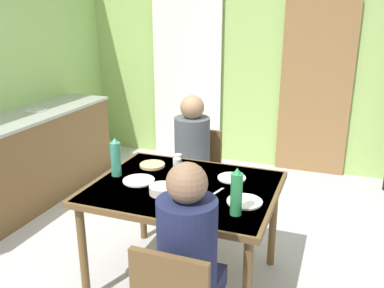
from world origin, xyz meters
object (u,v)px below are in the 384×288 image
(chair_far_diner, at_px, (197,172))
(water_bottle_green_near, at_px, (236,193))
(kitchen_counter, at_px, (16,164))
(water_bottle_green_far, at_px, (116,158))
(serving_bowl_center, at_px, (162,190))
(person_near_diner, at_px, (188,245))
(dining_table, at_px, (184,196))
(person_far_diner, at_px, (192,147))

(chair_far_diner, relative_size, water_bottle_green_near, 3.00)
(kitchen_counter, distance_m, chair_far_diner, 1.79)
(water_bottle_green_far, xyz_separation_m, serving_bowl_center, (0.43, -0.17, -0.10))
(water_bottle_green_far, bearing_deg, chair_far_diner, 70.20)
(water_bottle_green_near, height_order, serving_bowl_center, water_bottle_green_near)
(kitchen_counter, bearing_deg, water_bottle_green_far, -20.29)
(person_near_diner, bearing_deg, kitchen_counter, 151.17)
(serving_bowl_center, bearing_deg, chair_far_diner, 97.15)
(chair_far_diner, xyz_separation_m, person_near_diner, (0.52, -1.57, 0.28))
(chair_far_diner, xyz_separation_m, water_bottle_green_far, (-0.31, -0.85, 0.39))
(dining_table, height_order, serving_bowl_center, serving_bowl_center)
(kitchen_counter, bearing_deg, person_far_diner, 5.80)
(water_bottle_green_near, xyz_separation_m, serving_bowl_center, (-0.52, 0.11, -0.11))
(water_bottle_green_near, distance_m, serving_bowl_center, 0.54)
(chair_far_diner, relative_size, person_far_diner, 1.13)
(chair_far_diner, relative_size, serving_bowl_center, 5.12)
(dining_table, bearing_deg, kitchen_counter, 164.78)
(person_far_diner, distance_m, serving_bowl_center, 0.89)
(kitchen_counter, relative_size, person_near_diner, 3.23)
(chair_far_diner, height_order, water_bottle_green_near, water_bottle_green_near)
(person_far_diner, bearing_deg, water_bottle_green_far, 66.79)
(person_far_diner, bearing_deg, kitchen_counter, 5.80)
(dining_table, height_order, chair_far_diner, chair_far_diner)
(water_bottle_green_near, height_order, water_bottle_green_far, water_bottle_green_near)
(person_far_diner, xyz_separation_m, serving_bowl_center, (0.13, -0.88, 0.00))
(person_far_diner, xyz_separation_m, water_bottle_green_far, (-0.31, -0.71, 0.11))
(chair_far_diner, xyz_separation_m, serving_bowl_center, (0.13, -1.02, 0.28))
(water_bottle_green_near, distance_m, water_bottle_green_far, 0.99)
(person_near_diner, relative_size, serving_bowl_center, 4.53)
(dining_table, relative_size, water_bottle_green_far, 4.40)
(water_bottle_green_far, bearing_deg, serving_bowl_center, -20.97)
(chair_far_diner, distance_m, water_bottle_green_near, 1.35)
(water_bottle_green_far, distance_m, serving_bowl_center, 0.48)
(kitchen_counter, height_order, serving_bowl_center, kitchen_counter)
(dining_table, bearing_deg, chair_far_diner, 104.12)
(person_near_diner, xyz_separation_m, water_bottle_green_near, (0.13, 0.44, 0.11))
(kitchen_counter, xyz_separation_m, water_bottle_green_far, (1.45, -0.54, 0.44))
(chair_far_diner, distance_m, water_bottle_green_far, 0.98)
(dining_table, relative_size, person_near_diner, 1.61)
(kitchen_counter, xyz_separation_m, person_near_diner, (2.27, -1.25, 0.33))
(person_near_diner, height_order, serving_bowl_center, person_near_diner)
(person_near_diner, distance_m, water_bottle_green_near, 0.47)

